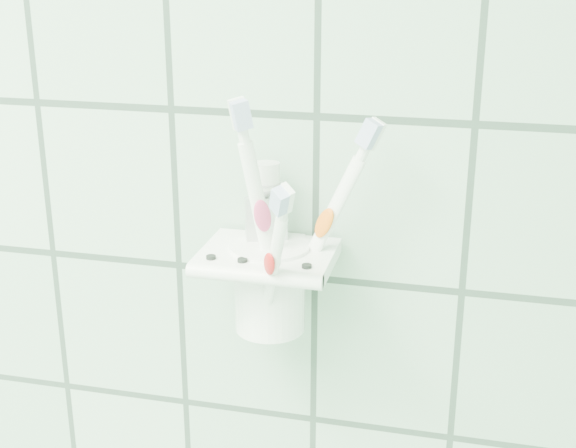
# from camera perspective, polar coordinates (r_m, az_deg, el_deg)

# --- Properties ---
(holder_bracket) EXTENTS (0.11, 0.10, 0.03)m
(holder_bracket) POSITION_cam_1_polar(r_m,az_deg,el_deg) (0.69, -1.41, -2.43)
(holder_bracket) COLOR white
(holder_bracket) RESTS_ON wall_back
(cup) EXTENTS (0.07, 0.07, 0.08)m
(cup) POSITION_cam_1_polar(r_m,az_deg,el_deg) (0.70, -1.30, -4.20)
(cup) COLOR white
(cup) RESTS_ON holder_bracket
(toothbrush_pink) EXTENTS (0.04, 0.04, 0.20)m
(toothbrush_pink) POSITION_cam_1_polar(r_m,az_deg,el_deg) (0.67, -0.43, 1.00)
(toothbrush_pink) COLOR white
(toothbrush_pink) RESTS_ON cup
(toothbrush_blue) EXTENTS (0.08, 0.02, 0.20)m
(toothbrush_blue) POSITION_cam_1_polar(r_m,az_deg,el_deg) (0.68, -0.57, 0.99)
(toothbrush_blue) COLOR white
(toothbrush_blue) RESTS_ON cup
(toothbrush_orange) EXTENTS (0.05, 0.09, 0.18)m
(toothbrush_orange) POSITION_cam_1_polar(r_m,az_deg,el_deg) (0.67, -1.83, -0.03)
(toothbrush_orange) COLOR white
(toothbrush_orange) RESTS_ON cup
(toothpaste_tube) EXTENTS (0.04, 0.04, 0.14)m
(toothpaste_tube) POSITION_cam_1_polar(r_m,az_deg,el_deg) (0.69, -1.49, -0.47)
(toothpaste_tube) COLOR silver
(toothpaste_tube) RESTS_ON cup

